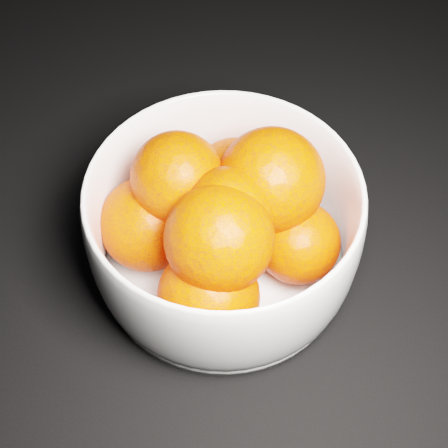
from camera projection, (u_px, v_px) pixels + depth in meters
The scene contains 3 objects.
ground at pixel (128, 79), 0.73m from camera, with size 3.00×3.00×0.00m, color black.
bowl at pixel (224, 228), 0.53m from camera, with size 0.23×0.23×0.11m.
orange_pile at pixel (222, 218), 0.51m from camera, with size 0.19×0.19×0.13m.
Camera 1 is at (0.42, -0.40, 0.49)m, focal length 50.00 mm.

